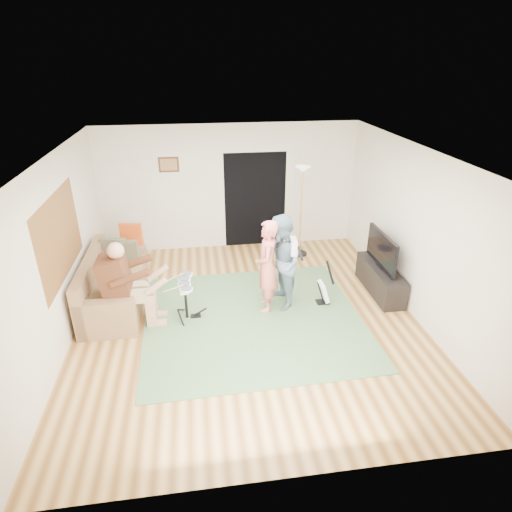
{
  "coord_description": "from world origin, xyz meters",
  "views": [
    {
      "loc": [
        -0.72,
        -5.92,
        3.99
      ],
      "look_at": [
        0.18,
        0.3,
        0.99
      ],
      "focal_mm": 30.0,
      "sensor_mm": 36.0,
      "label": 1
    }
  ],
  "objects": [
    {
      "name": "floor",
      "position": [
        0.0,
        0.0,
        0.0
      ],
      "size": [
        6.0,
        6.0,
        0.0
      ],
      "primitive_type": "plane",
      "color": "brown",
      "rests_on": "ground"
    },
    {
      "name": "walls",
      "position": [
        0.0,
        0.0,
        1.35
      ],
      "size": [
        5.5,
        6.0,
        2.7
      ],
      "primitive_type": null,
      "color": "beige",
      "rests_on": "floor"
    },
    {
      "name": "ceiling",
      "position": [
        0.0,
        0.0,
        2.7
      ],
      "size": [
        6.0,
        6.0,
        0.0
      ],
      "primitive_type": "plane",
      "rotation": [
        3.14,
        0.0,
        0.0
      ],
      "color": "white",
      "rests_on": "walls"
    },
    {
      "name": "window_blinds",
      "position": [
        -2.74,
        0.2,
        1.55
      ],
      "size": [
        0.0,
        2.05,
        2.05
      ],
      "primitive_type": "plane",
      "rotation": [
        1.57,
        0.0,
        1.57
      ],
      "color": "brown",
      "rests_on": "walls"
    },
    {
      "name": "doorway",
      "position": [
        0.55,
        2.99,
        1.05
      ],
      "size": [
        2.1,
        0.0,
        2.1
      ],
      "primitive_type": "plane",
      "rotation": [
        1.57,
        0.0,
        0.0
      ],
      "color": "black",
      "rests_on": "walls"
    },
    {
      "name": "picture_frame",
      "position": [
        -1.25,
        2.99,
        1.9
      ],
      "size": [
        0.42,
        0.03,
        0.32
      ],
      "primitive_type": "cube",
      "color": "#3F2314",
      "rests_on": "walls"
    },
    {
      "name": "area_rug",
      "position": [
        0.08,
        -0.05,
        0.01
      ],
      "size": [
        3.61,
        3.4,
        0.02
      ],
      "primitive_type": "cube",
      "rotation": [
        0.0,
        0.0,
        0.03
      ],
      "color": "#486F43",
      "rests_on": "floor"
    },
    {
      "name": "sofa",
      "position": [
        -2.3,
        0.79,
        0.29
      ],
      "size": [
        0.9,
        2.19,
        0.89
      ],
      "color": "olive",
      "rests_on": "floor"
    },
    {
      "name": "drummer",
      "position": [
        -1.86,
        0.14,
        0.55
      ],
      "size": [
        0.93,
        0.52,
        1.42
      ],
      "color": "#552B18",
      "rests_on": "sofa"
    },
    {
      "name": "drum_kit",
      "position": [
        -1.0,
        0.14,
        0.31
      ],
      "size": [
        0.39,
        0.7,
        0.72
      ],
      "color": "black",
      "rests_on": "floor"
    },
    {
      "name": "singer",
      "position": [
        0.36,
        0.26,
        0.8
      ],
      "size": [
        0.48,
        0.64,
        1.6
      ],
      "primitive_type": "imported",
      "rotation": [
        0.0,
        0.0,
        -1.75
      ],
      "color": "#E36762",
      "rests_on": "floor"
    },
    {
      "name": "microphone",
      "position": [
        0.56,
        0.26,
        1.2
      ],
      "size": [
        0.06,
        0.06,
        0.24
      ],
      "primitive_type": null,
      "color": "black",
      "rests_on": "singer"
    },
    {
      "name": "guitarist",
      "position": [
        0.6,
        0.32,
        0.82
      ],
      "size": [
        0.73,
        0.88,
        1.64
      ],
      "primitive_type": "imported",
      "rotation": [
        0.0,
        0.0,
        -1.42
      ],
      "color": "slate",
      "rests_on": "floor"
    },
    {
      "name": "guitar_held",
      "position": [
        0.8,
        0.32,
        1.12
      ],
      "size": [
        0.18,
        0.61,
        0.26
      ],
      "primitive_type": null,
      "rotation": [
        0.0,
        0.0,
        -0.1
      ],
      "color": "white",
      "rests_on": "guitarist"
    },
    {
      "name": "guitar_spare",
      "position": [
        1.37,
        0.27,
        0.24
      ],
      "size": [
        0.3,
        0.27,
        0.83
      ],
      "color": "black",
      "rests_on": "floor"
    },
    {
      "name": "torchiere_lamp",
      "position": [
        1.42,
        2.31,
        1.33
      ],
      "size": [
        0.35,
        0.35,
        1.94
      ],
      "color": "black",
      "rests_on": "floor"
    },
    {
      "name": "dining_chair",
      "position": [
        -2.05,
        1.8,
        0.37
      ],
      "size": [
        0.51,
        0.53,
        1.03
      ],
      "rotation": [
        0.0,
        0.0,
        -0.17
      ],
      "color": "#DAB78E",
      "rests_on": "floor"
    },
    {
      "name": "tv_cabinet",
      "position": [
        2.5,
        0.52,
        0.25
      ],
      "size": [
        0.4,
        1.4,
        0.5
      ],
      "primitive_type": "cube",
      "color": "black",
      "rests_on": "floor"
    },
    {
      "name": "television",
      "position": [
        2.45,
        0.52,
        0.85
      ],
      "size": [
        0.06,
        1.12,
        0.6
      ],
      "primitive_type": "cube",
      "color": "black",
      "rests_on": "tv_cabinet"
    }
  ]
}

